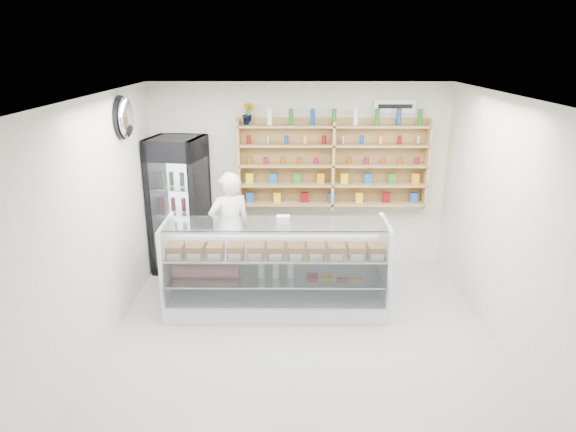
{
  "coord_description": "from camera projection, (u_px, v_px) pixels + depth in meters",
  "views": [
    {
      "loc": [
        -0.13,
        -5.18,
        3.29
      ],
      "look_at": [
        -0.16,
        0.9,
        1.27
      ],
      "focal_mm": 32.0,
      "sensor_mm": 36.0,
      "label": 1
    }
  ],
  "objects": [
    {
      "name": "wall_sign",
      "position": [
        395.0,
        106.0,
        7.52
      ],
      "size": [
        0.62,
        0.03,
        0.2
      ],
      "primitive_type": "cube",
      "color": "white",
      "rests_on": "back_wall"
    },
    {
      "name": "drinks_cooler",
      "position": [
        180.0,
        205.0,
        7.66
      ],
      "size": [
        0.86,
        0.85,
        2.05
      ],
      "rotation": [
        0.0,
        0.0,
        -0.19
      ],
      "color": "black",
      "rests_on": "floor"
    },
    {
      "name": "display_counter",
      "position": [
        276.0,
        285.0,
        6.64
      ],
      "size": [
        2.8,
        0.84,
        1.22
      ],
      "color": "white",
      "rests_on": "floor"
    },
    {
      "name": "security_mirror",
      "position": [
        126.0,
        118.0,
        6.33
      ],
      "size": [
        0.15,
        0.5,
        0.5
      ],
      "primitive_type": "ellipsoid",
      "color": "silver",
      "rests_on": "left_wall"
    },
    {
      "name": "wall_shelving",
      "position": [
        333.0,
        165.0,
        7.67
      ],
      "size": [
        2.84,
        0.28,
        1.33
      ],
      "color": "tan",
      "rests_on": "back_wall"
    },
    {
      "name": "potted_plant",
      "position": [
        248.0,
        114.0,
        7.43
      ],
      "size": [
        0.22,
        0.2,
        0.32
      ],
      "primitive_type": "imported",
      "rotation": [
        0.0,
        0.0,
        -0.41
      ],
      "color": "#1E6626",
      "rests_on": "wall_shelving"
    },
    {
      "name": "shop_worker",
      "position": [
        230.0,
        229.0,
        7.23
      ],
      "size": [
        0.72,
        0.61,
        1.66
      ],
      "primitive_type": "imported",
      "rotation": [
        0.0,
        0.0,
        3.57
      ],
      "color": "white",
      "rests_on": "floor"
    },
    {
      "name": "room",
      "position": [
        302.0,
        231.0,
        5.51
      ],
      "size": [
        5.0,
        5.0,
        5.0
      ],
      "color": "#A4A3A8",
      "rests_on": "ground"
    }
  ]
}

